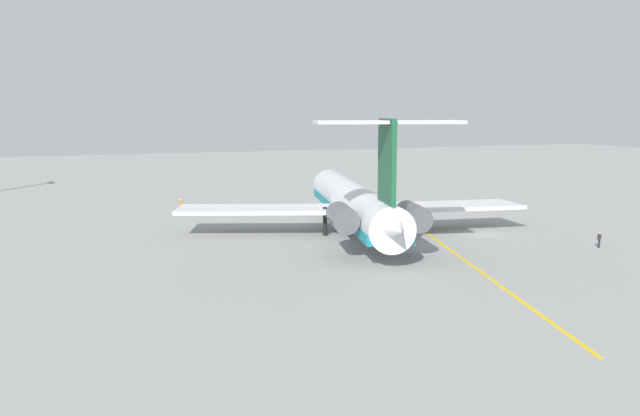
{
  "coord_description": "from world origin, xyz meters",
  "views": [
    {
      "loc": [
        -66.04,
        47.4,
        13.61
      ],
      "look_at": [
        5.9,
        17.05,
        3.03
      ],
      "focal_mm": 40.53,
      "sensor_mm": 36.0,
      "label": 1
    }
  ],
  "objects_px": {
    "ground_crew_near_tail": "(181,204)",
    "safety_cone_nose": "(419,201)",
    "main_jetliner": "(355,203)",
    "ground_crew_near_nose": "(599,238)"
  },
  "relations": [
    {
      "from": "ground_crew_near_tail",
      "to": "safety_cone_nose",
      "type": "bearing_deg",
      "value": 46.51
    },
    {
      "from": "main_jetliner",
      "to": "safety_cone_nose",
      "type": "height_order",
      "value": "main_jetliner"
    },
    {
      "from": "main_jetliner",
      "to": "ground_crew_near_tail",
      "type": "distance_m",
      "value": 29.02
    },
    {
      "from": "ground_crew_near_nose",
      "to": "safety_cone_nose",
      "type": "bearing_deg",
      "value": 10.14
    },
    {
      "from": "ground_crew_near_nose",
      "to": "ground_crew_near_tail",
      "type": "distance_m",
      "value": 53.2
    },
    {
      "from": "main_jetliner",
      "to": "ground_crew_near_nose",
      "type": "height_order",
      "value": "main_jetliner"
    },
    {
      "from": "main_jetliner",
      "to": "ground_crew_near_tail",
      "type": "xyz_separation_m",
      "value": [
        25.43,
        13.79,
        -2.38
      ]
    },
    {
      "from": "ground_crew_near_nose",
      "to": "ground_crew_near_tail",
      "type": "relative_size",
      "value": 0.91
    },
    {
      "from": "ground_crew_near_nose",
      "to": "main_jetliner",
      "type": "bearing_deg",
      "value": 61.86
    },
    {
      "from": "ground_crew_near_tail",
      "to": "safety_cone_nose",
      "type": "relative_size",
      "value": 3.27
    }
  ]
}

